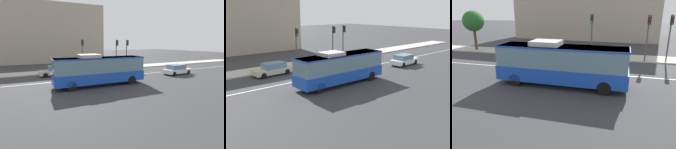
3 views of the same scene
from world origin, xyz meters
TOP-DOWN VIEW (x-y plane):
  - ground_plane at (0.00, 0.00)m, footprint 160.00×160.00m
  - sidewalk_kerb at (0.00, 7.26)m, footprint 80.00×3.48m
  - lane_centre_line at (0.00, 0.00)m, footprint 76.00×0.16m
  - transit_bus at (-1.00, -3.77)m, footprint 10.03×2.62m
  - sedan_beige at (-4.47, 4.26)m, footprint 4.53×1.89m
  - traffic_light_near_corner at (5.99, 5.63)m, footprint 0.33×0.62m
  - traffic_light_mid_block at (-0.09, 5.82)m, footprint 0.33×0.62m
  - traffic_light_far_corner at (8.21, 5.88)m, footprint 0.32×0.62m
  - street_tree_kerbside_left at (-16.76, 6.91)m, footprint 2.84×2.84m
  - office_block_background at (-3.82, 26.29)m, footprint 27.51×13.80m

SIDE VIEW (x-z plane):
  - ground_plane at x=0.00m, z-range 0.00..0.00m
  - lane_centre_line at x=0.00m, z-range 0.00..0.01m
  - sidewalk_kerb at x=0.00m, z-range 0.00..0.14m
  - sedan_beige at x=-4.47m, z-range -0.01..1.46m
  - transit_bus at x=-1.00m, z-range 0.08..3.54m
  - traffic_light_near_corner at x=5.99m, z-range 0.96..6.16m
  - traffic_light_mid_block at x=-0.09m, z-range 0.96..6.16m
  - traffic_light_far_corner at x=8.21m, z-range 0.96..6.16m
  - street_tree_kerbside_left at x=-16.76m, z-range 1.31..6.85m
  - office_block_background at x=-3.82m, z-range 0.00..13.60m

